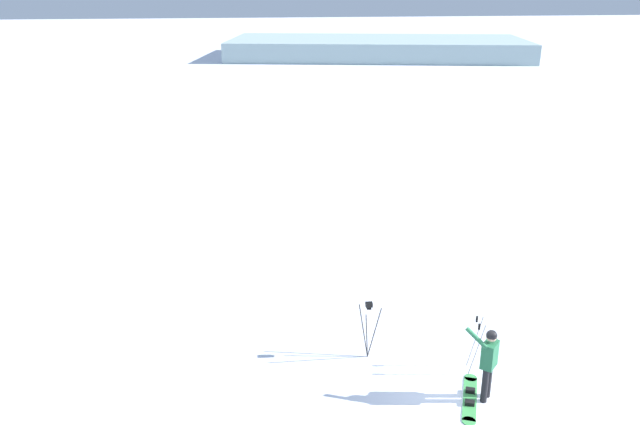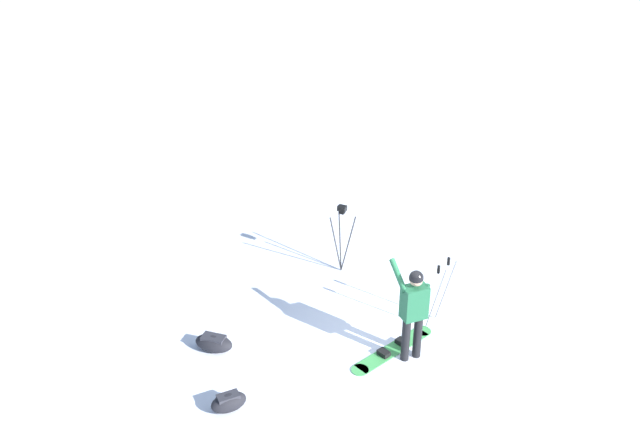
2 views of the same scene
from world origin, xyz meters
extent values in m
plane|color=white|center=(0.00, 0.00, 0.00)|extent=(300.00, 300.00, 0.00)
cylinder|color=black|center=(0.15, 0.58, 0.41)|extent=(0.14, 0.14, 0.81)
cylinder|color=black|center=(-0.02, 0.72, 0.41)|extent=(0.14, 0.14, 0.81)
cube|color=#1E5938|center=(0.06, 0.65, 1.10)|extent=(0.47, 0.46, 0.58)
sphere|color=tan|center=(0.06, 0.65, 1.53)|extent=(0.22, 0.22, 0.22)
sphere|color=black|center=(0.06, 0.65, 1.56)|extent=(0.23, 0.23, 0.23)
cylinder|color=#1E5938|center=(0.04, 0.34, 1.50)|extent=(0.41, 0.45, 0.40)
cylinder|color=#1E5938|center=(-0.07, 0.79, 1.10)|extent=(0.09, 0.09, 0.58)
cube|color=#3F994C|center=(0.03, 0.32, 0.01)|extent=(1.54, 0.83, 0.02)
cylinder|color=#3F994C|center=(0.74, 0.04, 0.01)|extent=(0.29, 0.29, 0.02)
cylinder|color=#3F994C|center=(-0.69, 0.61, 0.01)|extent=(0.29, 0.29, 0.02)
cube|color=black|center=(0.23, 0.24, 0.06)|extent=(0.20, 0.24, 0.08)
cube|color=black|center=(-0.18, 0.40, 0.06)|extent=(0.20, 0.24, 0.08)
cylinder|color=#262628|center=(-1.86, -1.38, 0.64)|extent=(0.04, 0.32, 1.29)
cylinder|color=#262628|center=(-1.98, -1.62, 0.64)|extent=(0.27, 0.21, 1.29)
cylinder|color=#262628|center=(-1.73, -1.59, 0.64)|extent=(0.30, 0.15, 1.29)
cube|color=black|center=(-1.87, -1.53, 1.32)|extent=(0.10, 0.10, 0.06)
cube|color=black|center=(-1.87, -1.53, 1.40)|extent=(0.12, 0.16, 0.10)
cylinder|color=gray|center=(-0.82, 0.75, 0.66)|extent=(0.09, 0.30, 1.29)
cylinder|color=black|center=(-0.82, 0.75, 1.24)|extent=(0.05, 0.05, 0.14)
cylinder|color=gray|center=(-1.15, 0.82, 0.66)|extent=(0.06, 0.31, 1.29)
cylinder|color=black|center=(-1.15, 0.82, 1.24)|extent=(0.05, 0.05, 0.14)
cube|color=#9CB6B7|center=(-63.48, 12.30, 1.06)|extent=(20.78, 35.89, 2.13)
camera|label=1|loc=(10.88, -4.38, 8.45)|focal=35.54mm
camera|label=2|loc=(8.61, 3.31, 7.23)|focal=37.84mm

